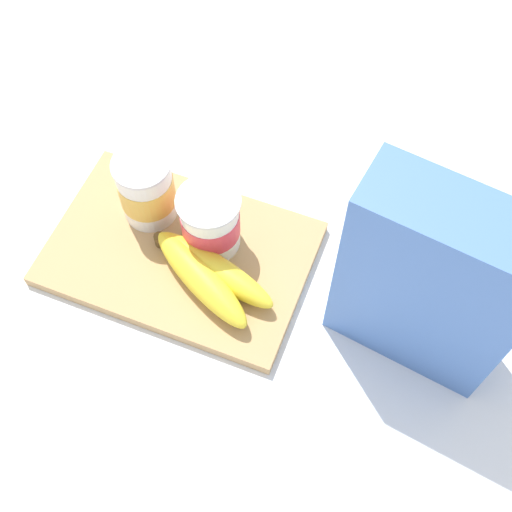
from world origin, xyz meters
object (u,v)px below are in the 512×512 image
Objects in this scene: cutting_board at (180,253)px; banana_bunch at (207,274)px; yogurt_cup_back at (210,222)px; cereal_box at (430,288)px; yogurt_cup_front at (146,189)px.

banana_bunch reaches higher than cutting_board.
cutting_board is 0.07m from yogurt_cup_back.
cutting_board is at bearing -140.49° from yogurt_cup_back.
cereal_box reaches higher than yogurt_cup_back.
cutting_board is at bearing 151.83° from banana_bunch.
cutting_board is 3.57× the size of yogurt_cup_back.
yogurt_cup_front is (-0.35, 0.04, -0.07)m from cereal_box.
banana_bunch is (0.02, -0.05, -0.03)m from yogurt_cup_back.
banana_bunch is at bearing -72.08° from yogurt_cup_back.
cereal_box is 2.90× the size of yogurt_cup_back.
yogurt_cup_front reaches higher than yogurt_cup_back.
cereal_box is (0.29, -0.00, 0.12)m from cutting_board.
yogurt_cup_back is 0.51× the size of banana_bunch.
banana_bunch is at bearing -166.34° from cereal_box.
yogurt_cup_back is (-0.26, 0.03, -0.07)m from cereal_box.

